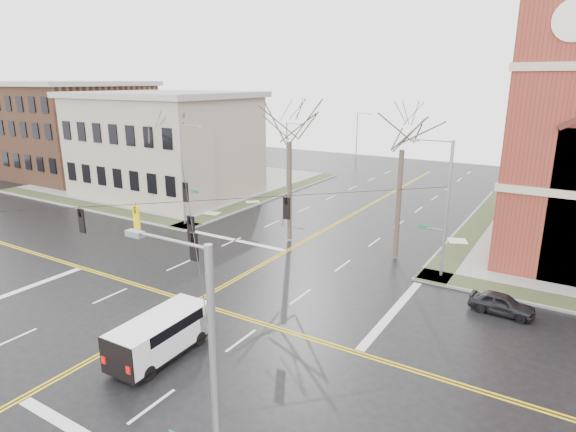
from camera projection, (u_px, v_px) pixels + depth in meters
The scene contains 17 objects.
ground at pixel (194, 302), 28.54m from camera, with size 120.00×120.00×0.00m, color black.
sidewalks at pixel (194, 301), 28.52m from camera, with size 80.00×80.00×0.17m.
road_markings at pixel (194, 302), 28.54m from camera, with size 100.00×100.00×0.01m.
civic_building_a at pixel (166, 146), 54.52m from camera, with size 18.00×14.00×11.00m, color gray.
civic_building_b at pixel (71, 131), 66.09m from camera, with size 18.00×16.00×12.00m, color brown.
signal_pole_ne at pixel (444, 206), 30.92m from camera, with size 2.75×0.22×9.00m.
signal_pole_nw at pixel (183, 172), 42.32m from camera, with size 2.75×0.22×9.00m.
signal_pole_se at pixel (210, 401), 12.06m from camera, with size 2.75×0.22×9.00m.
span_wires at pixel (188, 201), 26.85m from camera, with size 23.02×23.02×0.03m.
traffic_signals at pixel (181, 217), 26.51m from camera, with size 8.21×8.26×1.30m.
streetlight_north_a at pixel (288, 154), 55.65m from camera, with size 2.30×0.20×8.00m.
streetlight_north_b at pixel (358, 137), 72.05m from camera, with size 2.30×0.20×8.00m.
cargo_van at pixel (163, 332), 22.88m from camera, with size 2.18×5.33×2.00m.
parked_car_a at pixel (502, 304), 27.07m from camera, with size 1.41×3.50×1.19m, color black.
tree_nw_far at pixel (166, 140), 45.26m from camera, with size 4.00×4.00×10.10m.
tree_nw_near at pixel (290, 135), 37.26m from camera, with size 4.00×4.00×11.91m.
tree_ne at pixel (402, 142), 33.33m from camera, with size 4.00×4.00×11.84m.
Camera 1 is at (18.40, -19.29, 12.72)m, focal length 30.00 mm.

